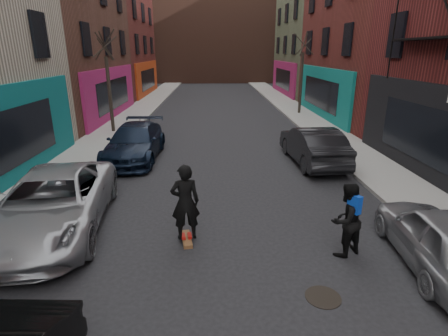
{
  "coord_description": "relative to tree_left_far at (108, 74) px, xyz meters",
  "views": [
    {
      "loc": [
        -0.36,
        -2.3,
        4.57
      ],
      "look_at": [
        -0.07,
        6.56,
        1.6
      ],
      "focal_mm": 28.0,
      "sensor_mm": 36.0,
      "label": 1
    }
  ],
  "objects": [
    {
      "name": "building_far",
      "position": [
        6.2,
        38.0,
        3.62
      ],
      "size": [
        40.0,
        10.0,
        14.0
      ],
      "primitive_type": "cube",
      "color": "#47281E",
      "rests_on": "ground"
    },
    {
      "name": "tree_right_far",
      "position": [
        12.4,
        6.0,
        0.15
      ],
      "size": [
        2.0,
        2.0,
        6.8
      ],
      "primitive_type": null,
      "color": "black",
      "rests_on": "sidewalk_right"
    },
    {
      "name": "parked_right_end",
      "position": [
        10.07,
        -6.08,
        -2.59
      ],
      "size": [
        1.96,
        4.89,
        1.58
      ],
      "primitive_type": "imported",
      "rotation": [
        0.0,
        0.0,
        3.2
      ],
      "color": "black",
      "rests_on": "ground"
    },
    {
      "name": "manhole",
      "position": [
        7.96,
        -14.7,
        -3.37
      ],
      "size": [
        0.82,
        0.82,
        0.01
      ],
      "primitive_type": "cylinder",
      "rotation": [
        0.0,
        0.0,
        0.18
      ],
      "color": "black",
      "rests_on": "ground"
    },
    {
      "name": "tree_left_far",
      "position": [
        0.0,
        0.0,
        0.0
      ],
      "size": [
        2.0,
        2.0,
        6.5
      ],
      "primitive_type": null,
      "color": "black",
      "rests_on": "sidewalk_left"
    },
    {
      "name": "sidewalk_right",
      "position": [
        12.45,
        12.0,
        -3.31
      ],
      "size": [
        2.5,
        84.0,
        0.13
      ],
      "primitive_type": "cube",
      "color": "gray",
      "rests_on": "ground"
    },
    {
      "name": "parked_left_end",
      "position": [
        2.39,
        -5.23,
        -2.62
      ],
      "size": [
        2.19,
        5.25,
        1.51
      ],
      "primitive_type": "imported",
      "rotation": [
        0.0,
        0.0,
        -0.01
      ],
      "color": "black",
      "rests_on": "ground"
    },
    {
      "name": "parked_left_far",
      "position": [
        1.6,
        -11.73,
        -2.6
      ],
      "size": [
        3.21,
        5.88,
        1.56
      ],
      "primitive_type": "imported",
      "rotation": [
        0.0,
        0.0,
        0.11
      ],
      "color": "#96989E",
      "rests_on": "ground"
    },
    {
      "name": "skateboard",
      "position": [
        5.14,
        -12.47,
        -3.33
      ],
      "size": [
        0.36,
        0.83,
        0.1
      ],
      "primitive_type": "cube",
      "rotation": [
        0.0,
        0.0,
        0.17
      ],
      "color": "brown",
      "rests_on": "ground"
    },
    {
      "name": "skateboarder",
      "position": [
        5.14,
        -12.47,
        -2.31
      ],
      "size": [
        0.78,
        0.58,
        1.94
      ],
      "primitive_type": "imported",
      "rotation": [
        0.0,
        0.0,
        3.32
      ],
      "color": "black",
      "rests_on": "skateboard"
    },
    {
      "name": "pedestrian",
      "position": [
        8.88,
        -13.17,
        -2.48
      ],
      "size": [
        1.08,
        1.0,
        1.78
      ],
      "rotation": [
        0.0,
        0.0,
        3.63
      ],
      "color": "black",
      "rests_on": "ground"
    },
    {
      "name": "sidewalk_left",
      "position": [
        -0.05,
        12.0,
        -3.31
      ],
      "size": [
        2.5,
        84.0,
        0.13
      ],
      "primitive_type": "cube",
      "color": "gray",
      "rests_on": "ground"
    },
    {
      "name": "parked_right_far",
      "position": [
        10.8,
        -13.73,
        -2.68
      ],
      "size": [
        2.03,
        4.24,
        1.4
      ],
      "primitive_type": "imported",
      "rotation": [
        0.0,
        0.0,
        3.05
      ],
      "color": "gray",
      "rests_on": "ground"
    }
  ]
}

